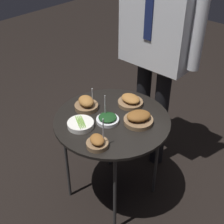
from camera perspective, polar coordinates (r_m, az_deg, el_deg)
name	(u,v)px	position (r m, az deg, el deg)	size (l,w,h in m)	color
ground_plane	(112,193)	(2.37, 0.00, -14.53)	(8.00, 8.00, 0.00)	black
serving_cart	(112,124)	(1.93, 0.00, -2.27)	(0.72, 0.72, 0.67)	black
bowl_asparagus_back_left	(81,124)	(1.85, -5.76, -2.22)	(0.16, 0.16, 0.04)	silver
bowl_roast_mid_left	(138,118)	(1.86, 4.86, -1.17)	(0.18, 0.18, 0.07)	brown
bowl_roast_mid_right	(130,101)	(2.03, 3.40, 2.05)	(0.16, 0.16, 0.06)	brown
bowl_spinach_back_right	(108,119)	(1.87, -0.76, -1.29)	(0.14, 0.14, 0.16)	silver
bowl_roast_front_right	(86,104)	(1.99, -4.72, 1.49)	(0.15, 0.15, 0.15)	brown
bowl_roast_far_rim	(97,142)	(1.69, -2.70, -5.55)	(0.12, 0.12, 0.18)	brown
waiter_figure	(158,29)	(2.10, 8.49, 14.70)	(0.63, 0.24, 1.72)	black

